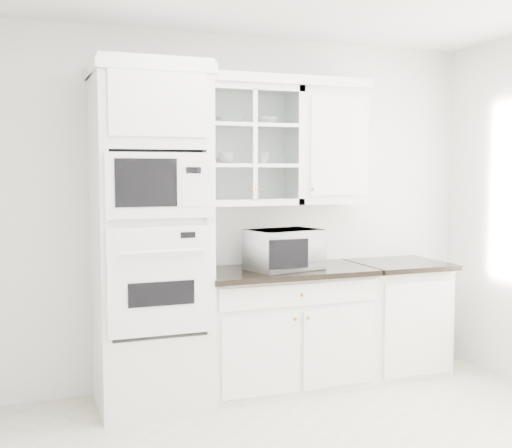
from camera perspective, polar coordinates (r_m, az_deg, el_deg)
name	(u,v)px	position (r m, az deg, el deg)	size (l,w,h in m)	color
room_shell	(309,151)	(3.81, 4.71, 6.51)	(4.00, 3.50, 2.70)	white
oven_column	(151,237)	(4.54, -9.36, -1.14)	(0.76, 0.68, 2.40)	white
base_cabinet_run	(284,327)	(5.00, 2.52, -9.12)	(1.32, 0.67, 0.92)	white
extra_base_cabinet	(396,316)	(5.45, 12.33, -8.04)	(0.72, 0.67, 0.92)	white
upper_cabinet_glass	(247,146)	(4.89, -0.77, 6.98)	(0.80, 0.33, 0.90)	white
upper_cabinet_solid	(327,147)	(5.15, 6.36, 6.84)	(0.55, 0.33, 0.90)	white
crown_molding	(235,80)	(4.87, -1.87, 12.71)	(2.14, 0.38, 0.07)	white
countertop_microwave	(283,249)	(4.83, 2.44, -2.26)	(0.52, 0.43, 0.30)	white
bowl_a	(231,120)	(4.84, -2.24, 9.20)	(0.21, 0.21, 0.05)	white
bowl_b	(266,121)	(4.96, 0.89, 9.13)	(0.18, 0.18, 0.06)	white
cup_a	(226,158)	(4.84, -2.66, 5.86)	(0.11, 0.11, 0.09)	white
cup_b	(263,158)	(4.91, 0.59, 5.87)	(0.10, 0.10, 0.09)	white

